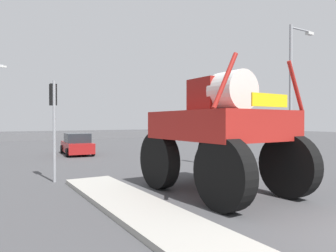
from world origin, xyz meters
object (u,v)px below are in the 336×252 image
(sedan_ahead, at_px, (77,145))
(traffic_signal_near_left, at_px, (53,108))
(oversize_sprayer, at_px, (220,133))
(streetlight_near_right, at_px, (293,86))
(traffic_signal_near_right, at_px, (217,114))

(sedan_ahead, relative_size, traffic_signal_near_left, 1.08)
(oversize_sprayer, xyz_separation_m, traffic_signal_near_left, (-4.34, 4.80, 0.88))
(sedan_ahead, distance_m, streetlight_near_right, 14.69)
(traffic_signal_near_left, bearing_deg, sedan_ahead, 70.60)
(sedan_ahead, height_order, streetlight_near_right, streetlight_near_right)
(sedan_ahead, xyz_separation_m, streetlight_near_right, (9.44, -10.64, 3.66))
(oversize_sprayer, bearing_deg, traffic_signal_near_right, -40.68)
(streetlight_near_right, bearing_deg, traffic_signal_near_right, 164.40)
(traffic_signal_near_right, bearing_deg, streetlight_near_right, -15.60)
(oversize_sprayer, relative_size, traffic_signal_near_right, 1.41)
(oversize_sprayer, xyz_separation_m, sedan_ahead, (-1.04, 14.20, -1.27))
(traffic_signal_near_left, distance_m, traffic_signal_near_right, 8.26)
(oversize_sprayer, height_order, traffic_signal_near_right, oversize_sprayer)
(traffic_signal_near_left, bearing_deg, oversize_sprayer, -47.86)
(sedan_ahead, xyz_separation_m, traffic_signal_near_left, (-3.31, -9.39, 2.15))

